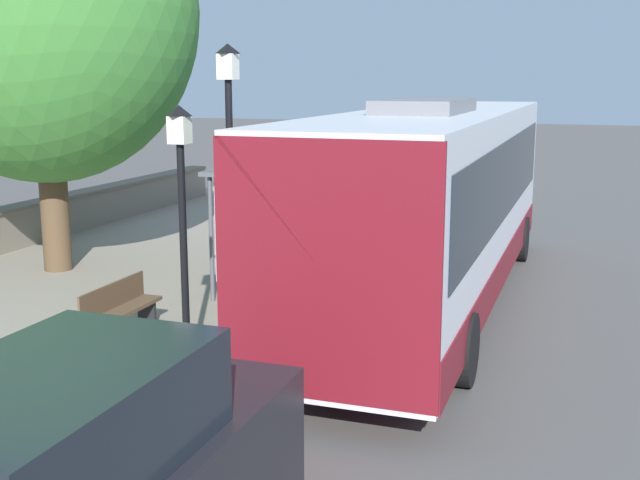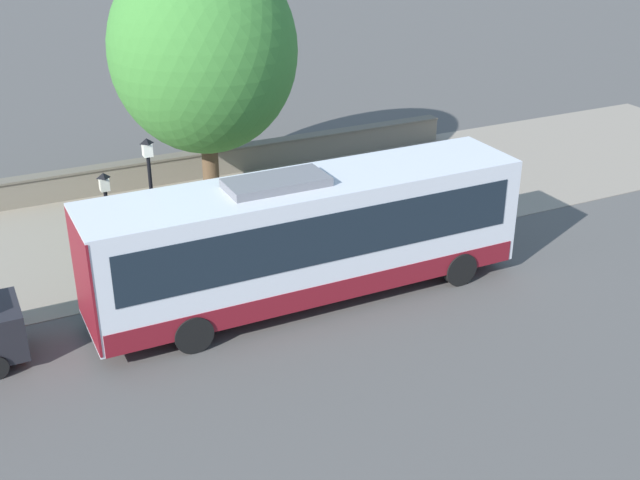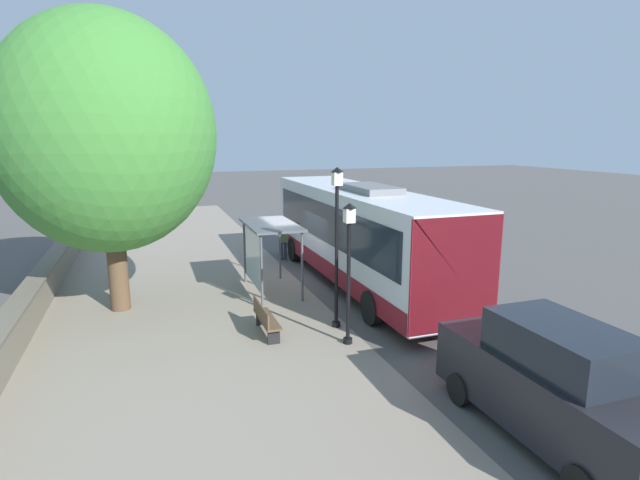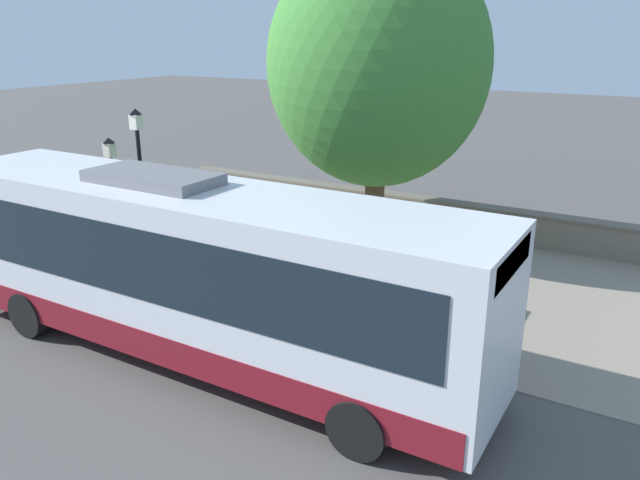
# 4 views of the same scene
# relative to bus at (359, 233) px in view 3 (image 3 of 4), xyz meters

# --- Properties ---
(ground_plane) EXTENTS (120.00, 120.00, 0.00)m
(ground_plane) POSITION_rel_bus_xyz_m (-1.91, 1.04, -1.91)
(ground_plane) COLOR #514F4C
(ground_plane) RESTS_ON ground
(sidewalk_plaza) EXTENTS (9.00, 44.00, 0.02)m
(sidewalk_plaza) POSITION_rel_bus_xyz_m (-6.41, 1.04, -1.90)
(sidewalk_plaza) COLOR gray
(sidewalk_plaza) RESTS_ON ground
(stone_wall) EXTENTS (0.60, 20.00, 1.03)m
(stone_wall) POSITION_rel_bus_xyz_m (-10.46, 1.04, -1.39)
(stone_wall) COLOR slate
(stone_wall) RESTS_ON ground
(bus) EXTENTS (2.66, 12.01, 3.70)m
(bus) POSITION_rel_bus_xyz_m (0.00, 0.00, 0.00)
(bus) COLOR silver
(bus) RESTS_ON ground
(bus_shelter) EXTENTS (1.63, 3.11, 2.41)m
(bus_shelter) POSITION_rel_bus_xyz_m (-3.29, 0.26, 0.08)
(bus_shelter) COLOR #515459
(bus_shelter) RESTS_ON ground
(pedestrian) EXTENTS (0.34, 0.22, 1.66)m
(pedestrian) POSITION_rel_bus_xyz_m (-1.58, 4.49, -0.94)
(pedestrian) COLOR #2D3347
(pedestrian) RESTS_ON ground
(bench) EXTENTS (0.40, 1.75, 0.88)m
(bench) POSITION_rel_bus_xyz_m (-4.25, -3.48, -1.43)
(bench) COLOR brown
(bench) RESTS_ON ground
(street_lamp_near) EXTENTS (0.28, 0.28, 4.50)m
(street_lamp_near) POSITION_rel_bus_xyz_m (-2.23, -3.58, 0.75)
(street_lamp_near) COLOR black
(street_lamp_near) RESTS_ON ground
(street_lamp_far) EXTENTS (0.28, 0.28, 3.70)m
(street_lamp_far) POSITION_rel_bus_xyz_m (-2.37, -4.77, 0.30)
(street_lamp_far) COLOR black
(street_lamp_far) RESTS_ON ground
(shade_tree) EXTENTS (6.29, 6.29, 8.82)m
(shade_tree) POSITION_rel_bus_xyz_m (-8.04, -0.00, 3.43)
(shade_tree) COLOR brown
(shade_tree) RESTS_ON ground
(parked_car_behind_bus) EXTENTS (1.83, 4.66, 2.19)m
(parked_car_behind_bus) POSITION_rel_bus_xyz_m (-0.55, -9.79, -0.86)
(parked_car_behind_bus) COLOR black
(parked_car_behind_bus) RESTS_ON ground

